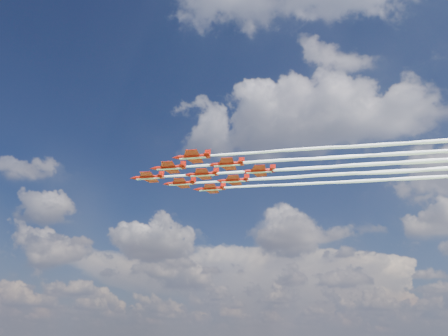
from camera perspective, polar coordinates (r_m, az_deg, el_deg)
The scene contains 6 objects.
jet_lead at distance 143.78m, azimuth 18.44°, elevation 0.43°, with size 148.48×36.76×2.94m.
jet_row2_port at distance 139.15m, azimuth 22.65°, elevation 1.80°, with size 148.48×36.76×2.94m.
jet_row2_starb at distance 152.36m, azimuth 21.50°, elevation -0.41°, with size 148.48×36.76×2.94m.
jet_row3_port at distance 135.40m, azimuth 27.13°, elevation 3.23°, with size 148.48×36.76×2.94m.
jet_row3_centre at distance 148.22m, azimuth 25.55°, elevation 0.84°, with size 148.48×36.76×2.94m.
jet_row3_starb at distance 161.35m, azimuth 24.22°, elevation -1.16°, with size 148.48×36.76×2.94m.
Camera 1 is at (47.60, -120.37, 36.20)m, focal length 35.00 mm.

